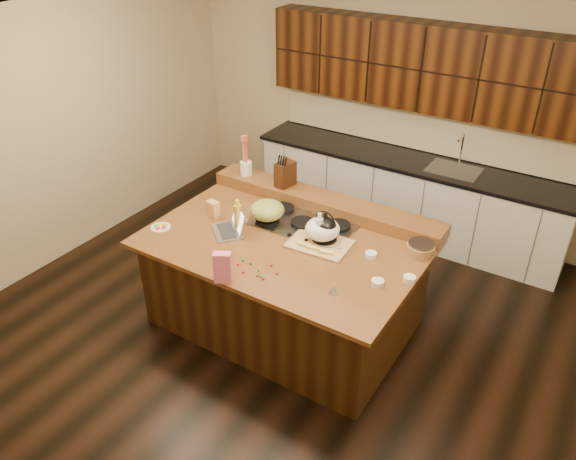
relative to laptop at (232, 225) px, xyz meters
The scene contains 35 objects.
room 0.62m from the laptop, 14.72° to the left, with size 5.52×5.02×2.72m.
island 0.72m from the laptop, 14.72° to the left, with size 2.40×1.60×0.92m.
back_ledge 0.96m from the laptop, 59.81° to the left, with size 2.40×0.30×0.12m, color black.
cooktop 0.64m from the laptop, 41.57° to the left, with size 0.92×0.52×0.05m.
back_counter 2.48m from the laptop, 71.63° to the left, with size 3.70×0.66×2.40m.
kettle 0.84m from the laptop, 20.79° to the left, with size 0.21×0.21×0.19m, color black.
green_bowl 0.35m from the laptop, 58.62° to the left, with size 0.32×0.32×0.17m, color olive.
laptop is the anchor object (origin of this frame).
oil_bottle 0.09m from the laptop, 25.59° to the left, with size 0.07×0.07×0.27m, color gold.
vinegar_bottle 0.80m from the laptop, 17.61° to the left, with size 0.06×0.06×0.25m, color silver.
wooden_tray 0.81m from the laptop, 19.97° to the left, with size 0.55×0.43×0.21m.
ramekin_a 1.64m from the laptop, ahead, with size 0.10×0.10×0.04m, color white.
ramekin_b 1.44m from the laptop, ahead, with size 0.10×0.10×0.04m, color white.
ramekin_c 1.26m from the laptop, 13.21° to the left, with size 0.10×0.10×0.04m, color white.
strainer_bowl 1.66m from the laptop, 19.62° to the left, with size 0.24×0.24×0.09m, color #996B3F.
kitchen_timer 1.24m from the laptop, 14.72° to the right, with size 0.08×0.08×0.07m, color silver.
pink_bag 0.75m from the laptop, 58.23° to the right, with size 0.14×0.07×0.26m, color pink.
candy_plate 0.66m from the laptop, 152.84° to the right, with size 0.18×0.18×0.01m, color white.
package_box 0.34m from the laptop, 158.48° to the left, with size 0.11×0.08×0.16m, color #DB994D.
utensil_crock 0.95m from the laptop, 118.05° to the left, with size 0.12×0.12×0.14m, color white.
knife_block 0.85m from the laptop, 87.40° to the left, with size 0.12×0.20×0.25m, color black.
gumdrop_0 0.79m from the laptop, 35.18° to the right, with size 0.02×0.02×0.02m, color red.
gumdrop_1 0.56m from the laptop, 37.19° to the right, with size 0.02×0.02×0.02m, color #198C26.
gumdrop_2 0.66m from the laptop, 45.13° to the right, with size 0.02×0.02×0.02m, color red.
gumdrop_3 0.67m from the laptop, 34.32° to the right, with size 0.02×0.02×0.02m, color #198C26.
gumdrop_4 0.66m from the laptop, 23.98° to the right, with size 0.02×0.02×0.02m, color red.
gumdrop_5 0.46m from the laptop, 60.22° to the right, with size 0.02×0.02×0.02m, color #198C26.
gumdrop_6 0.74m from the laptop, 37.20° to the right, with size 0.02×0.02×0.02m, color red.
gumdrop_7 0.49m from the laptop, 42.44° to the right, with size 0.02×0.02×0.02m, color #198C26.
gumdrop_8 0.54m from the laptop, 47.86° to the right, with size 0.02×0.02×0.02m, color red.
gumdrop_9 0.76m from the laptop, 35.60° to the right, with size 0.02×0.02×0.02m, color #198C26.
gumdrop_10 0.78m from the laptop, 26.04° to the right, with size 0.02×0.02×0.02m, color red.
gumdrop_11 0.49m from the laptop, 42.68° to the right, with size 0.02×0.02×0.02m, color #198C26.
gumdrop_12 0.45m from the laptop, 58.79° to the right, with size 0.02×0.02×0.02m, color red.
gumdrop_13 0.73m from the laptop, 36.42° to the right, with size 0.02×0.02×0.02m, color #198C26.
Camera 1 is at (2.25, -3.50, 3.55)m, focal length 35.00 mm.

